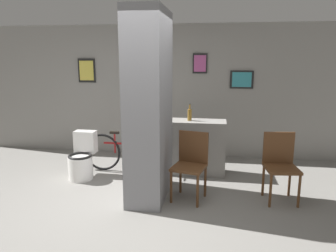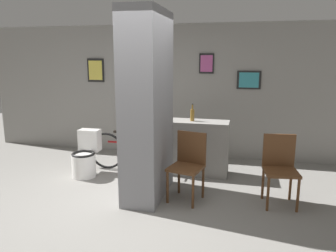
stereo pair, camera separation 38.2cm
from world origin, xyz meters
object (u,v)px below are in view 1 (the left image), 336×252
Objects in this scene: chair_near_pillar at (191,162)px; bottle_tall at (190,114)px; chair_by_doorway at (280,163)px; toilet at (82,159)px; bicycle at (128,153)px.

chair_near_pillar is 3.17× the size of bottle_tall.
chair_near_pillar is at bearing 179.42° from chair_by_doorway.
chair_by_doorway is (3.08, -0.38, 0.22)m from toilet.
chair_near_pillar is 1.14m from bottle_tall.
bottle_tall is at bearing 16.25° from toilet.
chair_by_doorway is 2.53m from bicycle.
chair_near_pillar is at bearing -83.75° from bottle_tall.
chair_by_doorway is at bearing 19.83° from chair_near_pillar.
toilet is at bearing -163.75° from bottle_tall.
chair_near_pillar is 1.49m from bicycle.
bicycle is at bearing 29.98° from toilet.
chair_by_doorway reaches higher than bicycle.
toilet is 2.53× the size of bottle_tall.
bottle_tall is (1.05, 0.11, 0.69)m from bicycle.
chair_by_doorway is at bearing -33.13° from bottle_tall.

